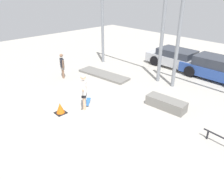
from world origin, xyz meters
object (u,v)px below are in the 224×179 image
(parked_car_silver, at_px, (178,59))
(traffic_cone, at_px, (60,108))
(skateboarder, at_px, (84,91))
(manual_pad, at_px, (103,75))
(grind_box, at_px, (166,103))
(skateboard, at_px, (88,102))
(bystander, at_px, (62,65))
(parked_car_blue, at_px, (216,68))

(parked_car_silver, height_order, traffic_cone, parked_car_silver)
(parked_car_silver, bearing_deg, skateboarder, -88.32)
(manual_pad, bearing_deg, grind_box, -6.27)
(grind_box, distance_m, parked_car_silver, 6.15)
(parked_car_silver, bearing_deg, manual_pad, -115.77)
(skateboard, distance_m, parked_car_silver, 7.90)
(grind_box, distance_m, bystander, 6.83)
(parked_car_blue, distance_m, bystander, 9.56)
(traffic_cone, bearing_deg, skateboarder, 66.53)
(skateboarder, xyz_separation_m, grind_box, (2.58, 2.87, -0.72))
(parked_car_blue, bearing_deg, parked_car_silver, 177.40)
(parked_car_silver, bearing_deg, skateboard, -90.98)
(skateboarder, xyz_separation_m, skateboard, (-0.38, 0.46, -0.90))
(manual_pad, distance_m, traffic_cone, 4.98)
(grind_box, bearing_deg, manual_pad, 173.73)
(grind_box, distance_m, manual_pad, 5.21)
(skateboard, bearing_deg, parked_car_blue, 115.04)
(skateboard, bearing_deg, skateboarder, -5.02)
(skateboarder, bearing_deg, manual_pad, 169.25)
(skateboarder, bearing_deg, grind_box, 90.29)
(manual_pad, bearing_deg, parked_car_silver, 63.88)
(skateboard, height_order, bystander, bystander)
(bystander, bearing_deg, grind_box, -149.87)
(parked_car_blue, height_order, traffic_cone, parked_car_blue)
(grind_box, distance_m, parked_car_blue, 5.38)
(grind_box, bearing_deg, skateboard, -140.81)
(parked_car_blue, relative_size, traffic_cone, 8.24)
(manual_pad, height_order, parked_car_silver, parked_car_silver)
(skateboarder, xyz_separation_m, parked_car_blue, (2.57, 8.24, -0.29))
(skateboard, height_order, manual_pad, manual_pad)
(skateboard, bearing_deg, grind_box, 84.96)
(skateboarder, bearing_deg, bystander, -156.01)
(manual_pad, bearing_deg, parked_car_blue, 42.89)
(skateboard, height_order, parked_car_silver, parked_car_silver)
(parked_car_silver, distance_m, bystander, 8.00)
(skateboard, relative_size, manual_pad, 0.21)
(grind_box, xyz_separation_m, bystander, (-6.63, -1.54, 0.63))
(grind_box, xyz_separation_m, parked_car_silver, (-2.78, 5.47, 0.39))
(skateboarder, height_order, manual_pad, skateboarder)
(manual_pad, distance_m, parked_car_silver, 5.49)
(bystander, bearing_deg, traffic_cone, 163.55)
(bystander, bearing_deg, parked_car_blue, -116.71)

